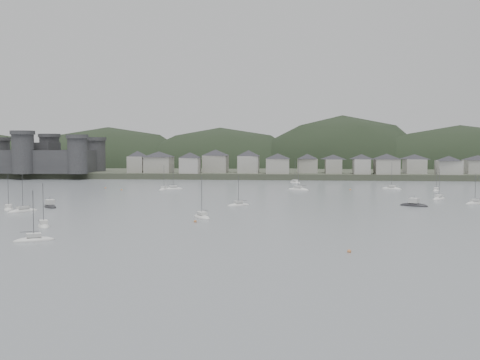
# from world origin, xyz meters

# --- Properties ---
(ground) EXTENTS (900.00, 900.00, 0.00)m
(ground) POSITION_xyz_m (0.00, 0.00, 0.00)
(ground) COLOR slate
(ground) RESTS_ON ground
(far_shore_land) EXTENTS (900.00, 250.00, 3.00)m
(far_shore_land) POSITION_xyz_m (0.00, 295.00, 1.50)
(far_shore_land) COLOR #383D2D
(far_shore_land) RESTS_ON ground
(forested_ridge) EXTENTS (851.55, 103.94, 102.57)m
(forested_ridge) POSITION_xyz_m (4.83, 269.40, -11.28)
(forested_ridge) COLOR black
(forested_ridge) RESTS_ON ground
(castle) EXTENTS (66.00, 43.00, 20.00)m
(castle) POSITION_xyz_m (-120.00, 179.80, 10.96)
(castle) COLOR #37373A
(castle) RESTS_ON far_shore_land
(waterfront_town) EXTENTS (451.48, 28.46, 12.92)m
(waterfront_town) POSITION_xyz_m (50.59, 183.34, 8.66)
(waterfront_town) COLOR #A3A195
(waterfront_town) RESTS_ON far_shore_land
(moored_fleet) EXTENTS (266.39, 178.11, 13.12)m
(moored_fleet) POSITION_xyz_m (-9.54, 55.17, 0.18)
(moored_fleet) COLOR silver
(moored_fleet) RESTS_ON ground
(motor_launch_near) EXTENTS (8.80, 6.91, 4.01)m
(motor_launch_near) POSITION_xyz_m (53.09, 53.76, 0.29)
(motor_launch_near) COLOR black
(motor_launch_near) RESTS_ON ground
(motor_launch_far) EXTENTS (7.03, 7.74, 3.85)m
(motor_launch_far) POSITION_xyz_m (-51.41, 40.54, 0.29)
(motor_launch_far) COLOR black
(motor_launch_far) RESTS_ON ground
(mooring_buoys) EXTENTS (124.08, 132.17, 0.70)m
(mooring_buoys) POSITION_xyz_m (-21.38, 56.93, 0.15)
(mooring_buoys) COLOR #CB7943
(mooring_buoys) RESTS_ON ground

